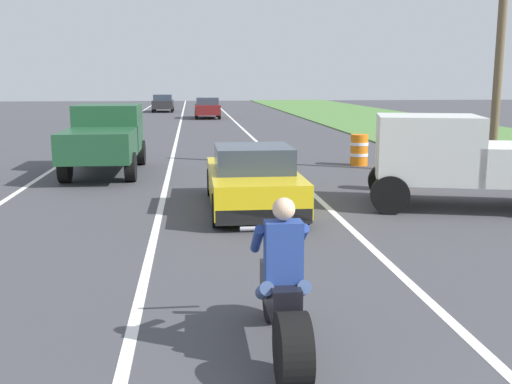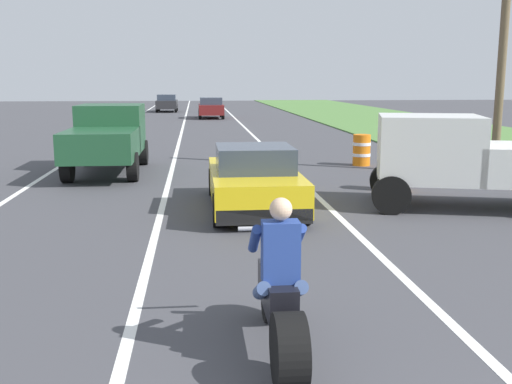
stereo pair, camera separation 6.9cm
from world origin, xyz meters
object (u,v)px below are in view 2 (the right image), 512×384
Objects in this scene: pickup_truck_right_shoulder_white at (474,157)px; distant_car_far_ahead at (211,108)px; construction_barrel_nearest at (398,170)px; pickup_truck_left_lane_dark_green at (107,136)px; sports_car_yellow at (254,180)px; distant_car_further_ahead at (167,103)px; construction_barrel_mid at (362,150)px; motorcycle_with_rider at (280,301)px.

pickup_truck_right_shoulder_white reaches higher than distant_car_far_ahead.
construction_barrel_nearest is 0.25× the size of distant_car_far_ahead.
construction_barrel_nearest is at bearing -25.76° from pickup_truck_left_lane_dark_green.
pickup_truck_right_shoulder_white is at bearing -4.59° from sports_car_yellow.
sports_car_yellow is at bearing -84.86° from distant_car_further_ahead.
pickup_truck_left_lane_dark_green is at bearing -174.07° from construction_barrel_mid.
motorcycle_with_rider is 0.51× the size of sports_car_yellow.
sports_car_yellow is 7.54m from construction_barrel_mid.
pickup_truck_left_lane_dark_green is 4.80× the size of construction_barrel_nearest.
construction_barrel_nearest is 29.85m from distant_car_far_ahead.
pickup_truck_left_lane_dark_green and pickup_truck_right_shoulder_white have the same top height.
pickup_truck_left_lane_dark_green is 0.93× the size of pickup_truck_right_shoulder_white.
construction_barrel_mid is 0.25× the size of distant_car_further_ahead.
distant_car_far_ahead is at bearing 97.47° from construction_barrel_nearest.
motorcycle_with_rider is 2.21× the size of construction_barrel_nearest.
pickup_truck_left_lane_dark_green reaches higher than sports_car_yellow.
construction_barrel_nearest and construction_barrel_mid have the same top height.
construction_barrel_mid is at bearing -77.33° from distant_car_further_ahead.
sports_car_yellow is (0.42, 7.02, 0.04)m from motorcycle_with_rider.
pickup_truck_right_shoulder_white is 5.14× the size of construction_barrel_nearest.
motorcycle_with_rider is 9.80m from construction_barrel_nearest.
sports_car_yellow is 1.08× the size of distant_car_far_ahead.
construction_barrel_nearest is at bearing -82.53° from distant_car_far_ahead.
pickup_truck_left_lane_dark_green is 10.30m from pickup_truck_right_shoulder_white.
distant_car_far_ahead is 10.16m from distant_car_further_ahead.
sports_car_yellow is at bearing -55.33° from pickup_truck_left_lane_dark_green.
pickup_truck_left_lane_dark_green reaches higher than construction_barrel_mid.
distant_car_further_ahead is at bearing 102.67° from construction_barrel_mid.
pickup_truck_left_lane_dark_green reaches higher than construction_barrel_nearest.
motorcycle_with_rider is 2.21× the size of construction_barrel_mid.
sports_car_yellow reaches higher than construction_barrel_mid.
distant_car_far_ahead reaches higher than construction_barrel_mid.
construction_barrel_nearest is 39.82m from distant_car_further_ahead.
construction_barrel_nearest is at bearing 64.60° from motorcycle_with_rider.
sports_car_yellow is 0.90× the size of pickup_truck_left_lane_dark_green.
distant_car_far_ahead is (-0.09, 31.43, 0.14)m from sports_car_yellow.
motorcycle_with_rider is at bearing -115.40° from construction_barrel_nearest.
pickup_truck_right_shoulder_white is at bearing 52.60° from motorcycle_with_rider.
construction_barrel_nearest is (3.79, 1.84, -0.13)m from sports_car_yellow.
pickup_truck_right_shoulder_white is at bearing -81.49° from distant_car_far_ahead.
distant_car_further_ahead reaches higher than construction_barrel_mid.
sports_car_yellow is 41.11m from distant_car_further_ahead.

